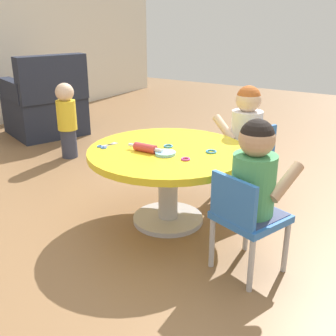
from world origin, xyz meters
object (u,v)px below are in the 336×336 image
at_px(seated_child_left, 255,172).
at_px(child_chair_right, 248,157).
at_px(craft_table, 168,166).
at_px(toddler_standing, 67,118).
at_px(seated_child_right, 246,124).
at_px(armchair_dark, 46,106).
at_px(craft_scissors, 105,146).
at_px(rolling_pin, 145,148).
at_px(child_chair_left, 246,217).

relative_size(seated_child_left, child_chair_right, 0.95).
distance_m(craft_table, toddler_standing, 1.52).
bearing_deg(seated_child_right, armchair_dark, 80.94).
relative_size(seated_child_left, craft_scissors, 3.65).
bearing_deg(seated_child_left, armchair_dark, 66.39).
distance_m(craft_table, craft_scissors, 0.40).
xyz_separation_m(armchair_dark, toddler_standing, (-0.43, -0.74, 0.05)).
bearing_deg(seated_child_right, rolling_pin, 155.57).
distance_m(child_chair_left, seated_child_right, 0.97).
relative_size(seated_child_left, armchair_dark, 0.56).
relative_size(child_chair_right, toddler_standing, 0.80).
distance_m(child_chair_left, seated_child_left, 0.23).
relative_size(seated_child_left, rolling_pin, 2.21).
bearing_deg(craft_table, child_chair_left, -112.77).
bearing_deg(child_chair_right, child_chair_left, -158.92).
bearing_deg(craft_table, armchair_dark, 65.19).
bearing_deg(craft_table, rolling_pin, 142.26).
bearing_deg(seated_child_left, child_chair_right, 22.77).
height_order(craft_table, toddler_standing, toddler_standing).
height_order(child_chair_left, seated_child_left, seated_child_left).
bearing_deg(child_chair_left, seated_child_right, 22.85).
bearing_deg(toddler_standing, rolling_pin, -117.06).
relative_size(seated_child_left, toddler_standing, 0.76).
xyz_separation_m(child_chair_left, seated_child_right, (0.87, 0.37, 0.23)).
bearing_deg(child_chair_left, craft_table, 67.23).
xyz_separation_m(child_chair_left, armchair_dark, (1.25, 2.76, 0.00)).
distance_m(seated_child_right, rolling_pin, 0.80).
bearing_deg(craft_scissors, seated_child_right, -37.60).
xyz_separation_m(toddler_standing, craft_scissors, (-0.72, -1.06, 0.12)).
height_order(child_chair_right, seated_child_right, seated_child_right).
relative_size(child_chair_right, armchair_dark, 0.58).
distance_m(child_chair_left, armchair_dark, 3.03).
bearing_deg(child_chair_left, craft_scissors, 84.14).
bearing_deg(child_chair_left, seated_child_left, -19.75).
bearing_deg(seated_child_left, craft_scissors, 86.42).
bearing_deg(child_chair_right, rolling_pin, 152.71).
bearing_deg(armchair_dark, child_chair_left, -114.37).
height_order(child_chair_left, armchair_dark, armchair_dark).
xyz_separation_m(child_chair_right, seated_child_right, (0.01, 0.04, 0.23)).
distance_m(armchair_dark, toddler_standing, 0.85).
xyz_separation_m(seated_child_right, armchair_dark, (0.38, 2.39, -0.22)).
bearing_deg(rolling_pin, child_chair_right, -27.29).
xyz_separation_m(child_chair_left, seated_child_left, (0.04, -0.01, 0.23)).
relative_size(seated_child_left, seated_child_right, 1.00).
bearing_deg(seated_child_left, toddler_standing, 68.92).
distance_m(seated_child_left, rolling_pin, 0.72).
relative_size(child_chair_left, seated_child_left, 1.05).
height_order(seated_child_right, toddler_standing, seated_child_right).
relative_size(seated_child_right, armchair_dark, 0.56).
bearing_deg(craft_scissors, seated_child_left, -93.58).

